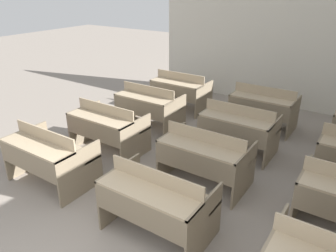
{
  "coord_description": "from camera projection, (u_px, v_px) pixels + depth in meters",
  "views": [
    {
      "loc": [
        1.89,
        -0.78,
        2.64
      ],
      "look_at": [
        -0.52,
        2.82,
        0.72
      ],
      "focal_mm": 35.0,
      "sensor_mm": 36.0,
      "label": 1
    }
  ],
  "objects": [
    {
      "name": "bench_front_center",
      "position": [
        157.0,
        200.0,
        3.58
      ],
      "size": [
        1.17,
        0.76,
        0.84
      ],
      "color": "#7B6B55",
      "rests_on": "ground_plane"
    },
    {
      "name": "bench_third_left",
      "position": [
        149.0,
        105.0,
        6.31
      ],
      "size": [
        1.17,
        0.76,
        0.84
      ],
      "color": "#81725B",
      "rests_on": "ground_plane"
    },
    {
      "name": "bench_back_left",
      "position": [
        180.0,
        90.0,
        7.19
      ],
      "size": [
        1.17,
        0.76,
        0.84
      ],
      "color": "#83745D",
      "rests_on": "ground_plane"
    },
    {
      "name": "schoolbag",
      "position": [
        31.0,
        146.0,
        5.29
      ],
      "size": [
        0.29,
        0.25,
        0.39
      ],
      "color": "maroon",
      "rests_on": "ground_plane"
    },
    {
      "name": "bench_front_left",
      "position": [
        49.0,
        154.0,
        4.52
      ],
      "size": [
        1.17,
        0.76,
        0.84
      ],
      "color": "#7C6D56",
      "rests_on": "ground_plane"
    },
    {
      "name": "bench_second_left",
      "position": [
        107.0,
        126.0,
        5.4
      ],
      "size": [
        1.17,
        0.76,
        0.84
      ],
      "color": "#80715A",
      "rests_on": "ground_plane"
    },
    {
      "name": "bench_third_center",
      "position": [
        238.0,
        127.0,
        5.36
      ],
      "size": [
        1.17,
        0.76,
        0.84
      ],
      "color": "#82735C",
      "rests_on": "ground_plane"
    },
    {
      "name": "wall_back",
      "position": [
        286.0,
        37.0,
        7.03
      ],
      "size": [
        6.03,
        0.06,
        3.08
      ],
      "color": "beige",
      "rests_on": "ground_plane"
    },
    {
      "name": "bench_back_center",
      "position": [
        263.0,
        106.0,
        6.26
      ],
      "size": [
        1.17,
        0.76,
        0.84
      ],
      "color": "#81715A",
      "rests_on": "ground_plane"
    },
    {
      "name": "bench_second_center",
      "position": [
        205.0,
        156.0,
        4.49
      ],
      "size": [
        1.17,
        0.76,
        0.84
      ],
      "color": "#7F7059",
      "rests_on": "ground_plane"
    }
  ]
}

